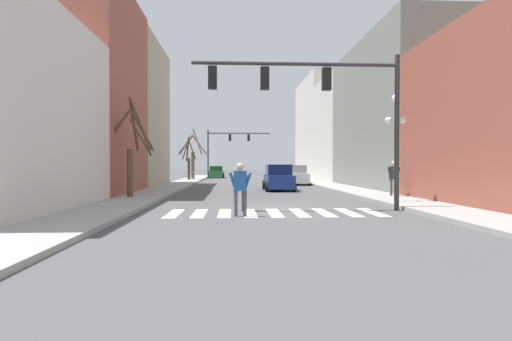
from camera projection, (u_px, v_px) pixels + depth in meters
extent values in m
plane|color=#4C4C4F|center=(271.00, 209.00, 15.70)|extent=(240.00, 240.00, 0.00)
cube|color=#9E9E99|center=(112.00, 208.00, 15.37)|extent=(2.40, 90.00, 0.15)
cube|color=#9E9E99|center=(424.00, 206.00, 16.03)|extent=(2.40, 90.00, 0.15)
cube|color=#934C3D|center=(79.00, 94.00, 22.98)|extent=(6.00, 8.42, 11.67)
cube|color=tan|center=(123.00, 115.00, 31.89)|extent=(6.00, 9.42, 11.40)
cube|color=gray|center=(399.00, 116.00, 28.68)|extent=(6.00, 14.59, 10.51)
cube|color=beige|center=(351.00, 131.00, 40.31)|extent=(6.00, 8.71, 10.29)
cube|color=beige|center=(326.00, 129.00, 51.26)|extent=(6.00, 13.24, 12.57)
cube|color=white|center=(174.00, 213.00, 14.20)|extent=(0.45, 2.60, 0.01)
cube|color=white|center=(199.00, 213.00, 14.25)|extent=(0.45, 2.60, 0.01)
cube|color=white|center=(225.00, 213.00, 14.30)|extent=(0.45, 2.60, 0.01)
cube|color=white|center=(250.00, 213.00, 14.35)|extent=(0.45, 2.60, 0.01)
cube|color=white|center=(275.00, 213.00, 14.40)|extent=(0.45, 2.60, 0.01)
cube|color=white|center=(299.00, 213.00, 14.44)|extent=(0.45, 2.60, 0.01)
cube|color=white|center=(324.00, 213.00, 14.49)|extent=(0.45, 2.60, 0.01)
cube|color=white|center=(348.00, 212.00, 14.54)|extent=(0.45, 2.60, 0.01)
cube|color=white|center=(372.00, 212.00, 14.59)|extent=(0.45, 2.60, 0.01)
cylinder|color=#2D2D2D|center=(397.00, 133.00, 15.15)|extent=(0.18, 0.18, 5.91)
cylinder|color=#2D2D2D|center=(296.00, 64.00, 14.90)|extent=(7.76, 0.14, 0.14)
cube|color=black|center=(327.00, 79.00, 14.97)|extent=(0.32, 0.28, 0.84)
cube|color=black|center=(265.00, 78.00, 14.85)|extent=(0.32, 0.28, 0.84)
cube|color=black|center=(213.00, 78.00, 14.74)|extent=(0.32, 0.28, 0.84)
cylinder|color=#2D2D2D|center=(208.00, 154.00, 49.68)|extent=(0.18, 0.18, 6.07)
cylinder|color=#2D2D2D|center=(239.00, 133.00, 49.85)|extent=(7.79, 0.14, 0.14)
cube|color=black|center=(230.00, 138.00, 49.79)|extent=(0.32, 0.28, 0.84)
cube|color=black|center=(249.00, 138.00, 49.92)|extent=(0.32, 0.28, 0.84)
cylinder|color=#1E4C2D|center=(396.00, 152.00, 17.43)|extent=(0.12, 0.12, 4.30)
sphere|color=white|center=(396.00, 99.00, 17.39)|extent=(0.36, 0.36, 0.36)
sphere|color=white|center=(388.00, 120.00, 17.39)|extent=(0.31, 0.31, 0.31)
sphere|color=white|center=(403.00, 120.00, 17.43)|extent=(0.31, 0.31, 0.31)
cube|color=#236B38|center=(216.00, 174.00, 52.87)|extent=(1.77, 4.34, 0.76)
cube|color=#133A1E|center=(216.00, 168.00, 52.86)|extent=(1.63, 2.26, 0.62)
cylinder|color=black|center=(210.00, 175.00, 54.17)|extent=(0.22, 0.64, 0.64)
cylinder|color=black|center=(223.00, 175.00, 54.26)|extent=(0.22, 0.64, 0.64)
cylinder|color=black|center=(209.00, 176.00, 51.48)|extent=(0.22, 0.64, 0.64)
cylinder|color=black|center=(223.00, 176.00, 51.58)|extent=(0.22, 0.64, 0.64)
cube|color=white|center=(295.00, 178.00, 34.71)|extent=(1.86, 4.50, 0.84)
cube|color=gray|center=(295.00, 169.00, 34.70)|extent=(1.71, 2.34, 0.68)
cylinder|color=black|center=(282.00, 180.00, 36.06)|extent=(0.22, 0.64, 0.64)
cylinder|color=black|center=(303.00, 180.00, 36.16)|extent=(0.22, 0.64, 0.64)
cylinder|color=black|center=(286.00, 182.00, 33.27)|extent=(0.22, 0.64, 0.64)
cylinder|color=black|center=(308.00, 182.00, 33.38)|extent=(0.22, 0.64, 0.64)
cube|color=navy|center=(279.00, 181.00, 26.95)|extent=(1.73, 4.13, 0.87)
cube|color=#0E1C46|center=(279.00, 170.00, 26.94)|extent=(1.59, 2.15, 0.71)
cylinder|color=black|center=(264.00, 185.00, 28.19)|extent=(0.22, 0.64, 0.64)
cylinder|color=black|center=(289.00, 185.00, 28.28)|extent=(0.22, 0.64, 0.64)
cylinder|color=black|center=(267.00, 187.00, 25.63)|extent=(0.22, 0.64, 0.64)
cylinder|color=black|center=(294.00, 187.00, 25.72)|extent=(0.22, 0.64, 0.64)
cylinder|color=#282D47|center=(236.00, 200.00, 15.05)|extent=(0.12, 0.12, 0.81)
cylinder|color=#282D47|center=(243.00, 200.00, 15.07)|extent=(0.12, 0.12, 0.81)
cube|color=#9E4C93|center=(240.00, 181.00, 15.05)|extent=(0.40, 0.23, 0.64)
sphere|color=tan|center=(240.00, 168.00, 15.04)|extent=(0.23, 0.23, 0.23)
cylinder|color=#9E4C93|center=(233.00, 182.00, 15.03)|extent=(0.28, 0.09, 0.62)
cylinder|color=#9E4C93|center=(246.00, 182.00, 15.06)|extent=(0.28, 0.09, 0.62)
cylinder|color=#4C4C51|center=(236.00, 204.00, 13.44)|extent=(0.13, 0.13, 0.86)
cylinder|color=#4C4C51|center=(245.00, 204.00, 13.42)|extent=(0.13, 0.13, 0.86)
cube|color=#235693|center=(240.00, 181.00, 13.42)|extent=(0.44, 0.28, 0.68)
sphere|color=beige|center=(240.00, 166.00, 13.41)|extent=(0.24, 0.24, 0.24)
cylinder|color=#235693|center=(233.00, 182.00, 13.43)|extent=(0.30, 0.13, 0.66)
cylinder|color=#235693|center=(247.00, 182.00, 13.41)|extent=(0.30, 0.13, 0.66)
cylinder|color=#4C4C51|center=(391.00, 187.00, 20.42)|extent=(0.13, 0.13, 0.85)
cylinder|color=#4C4C51|center=(396.00, 188.00, 20.17)|extent=(0.13, 0.13, 0.85)
cube|color=black|center=(394.00, 173.00, 20.28)|extent=(0.41, 0.48, 0.67)
sphere|color=beige|center=(394.00, 163.00, 20.28)|extent=(0.24, 0.24, 0.24)
cylinder|color=black|center=(390.00, 174.00, 20.48)|extent=(0.23, 0.30, 0.65)
cylinder|color=black|center=(398.00, 174.00, 20.09)|extent=(0.23, 0.30, 0.65)
cylinder|color=brown|center=(193.00, 165.00, 45.16)|extent=(0.38, 0.38, 3.04)
cylinder|color=brown|center=(197.00, 141.00, 44.65)|extent=(1.25, 1.19, 2.98)
cylinder|color=brown|center=(186.00, 145.00, 45.00)|extent=(1.65, 0.31, 2.30)
cylinder|color=brown|center=(200.00, 145.00, 44.92)|extent=(1.72, 0.67, 2.20)
cylinder|color=brown|center=(186.00, 144.00, 45.43)|extent=(1.82, 0.90, 2.25)
cylinder|color=brown|center=(130.00, 173.00, 19.87)|extent=(0.29, 0.29, 2.37)
cylinder|color=brown|center=(140.00, 124.00, 20.11)|extent=(1.05, 0.63, 2.69)
cylinder|color=brown|center=(141.00, 138.00, 20.17)|extent=(1.03, 0.72, 1.90)
cylinder|color=brown|center=(115.00, 131.00, 19.79)|extent=(1.58, 0.18, 2.21)
cylinder|color=brown|center=(134.00, 124.00, 20.43)|extent=(0.24, 1.31, 2.64)
cylinder|color=brown|center=(142.00, 130.00, 20.24)|extent=(1.13, 0.89, 2.13)
cylinder|color=#473828|center=(189.00, 169.00, 42.75)|extent=(0.31, 0.31, 2.30)
cylinder|color=#473828|center=(192.00, 150.00, 43.27)|extent=(0.72, 1.19, 1.98)
cylinder|color=#473828|center=(185.00, 150.00, 43.18)|extent=(0.90, 1.10, 2.08)
cylinder|color=#473828|center=(188.00, 149.00, 43.21)|extent=(0.53, 1.17, 2.66)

